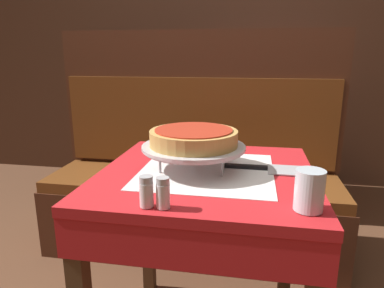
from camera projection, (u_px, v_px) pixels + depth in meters
The scene contains 11 objects.
dining_table_front at pixel (206, 199), 1.15m from camera, with size 0.69×0.69×0.73m.
dining_table_rear at pixel (263, 123), 2.57m from camera, with size 0.74×0.74×0.72m.
booth_bench at pixel (193, 189), 1.97m from camera, with size 1.64×0.49×1.24m.
back_wall_panel at pixel (239, 43), 2.88m from camera, with size 6.00×0.04×2.40m, color #4C2D1E.
pizza_pan_stand at pixel (194, 148), 1.12m from camera, with size 0.34×0.34×0.08m.
deep_dish_pizza at pixel (194, 137), 1.11m from camera, with size 0.29×0.29×0.05m.
pizza_server at pixel (269, 169), 1.13m from camera, with size 0.26×0.10×0.01m.
water_glass_near at pixel (309, 190), 0.82m from camera, with size 0.07×0.07×0.10m.
salt_shaker at pixel (146, 192), 0.85m from camera, with size 0.04×0.04×0.08m.
pepper_shaker at pixel (163, 193), 0.84m from camera, with size 0.03×0.03×0.08m.
condiment_caddy at pixel (259, 99), 2.64m from camera, with size 0.12×0.12×0.18m.
Camera 1 is at (0.14, -1.06, 1.09)m, focal length 32.00 mm.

